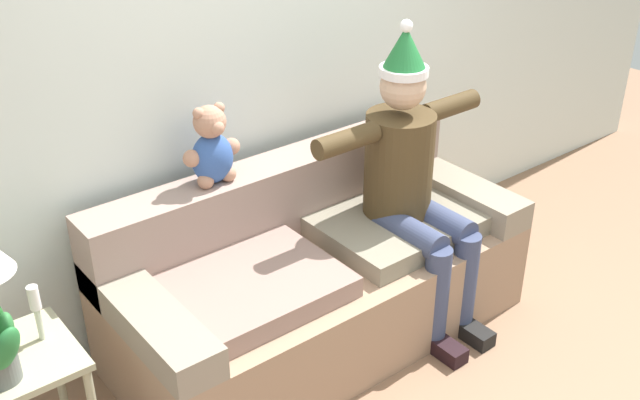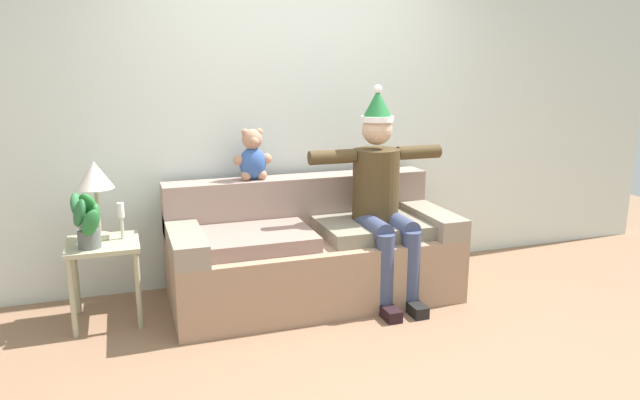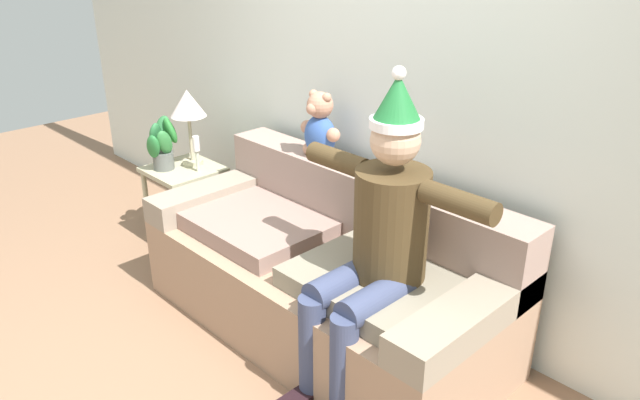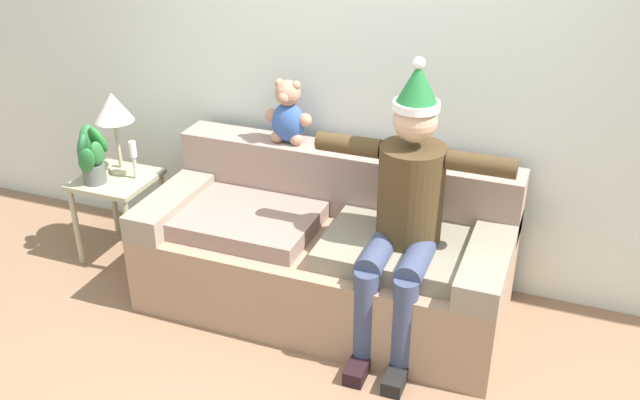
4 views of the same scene
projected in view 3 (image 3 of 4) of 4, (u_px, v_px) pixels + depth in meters
The scene contains 9 objects.
back_wall at pixel (400, 73), 3.26m from camera, with size 7.00×0.10×2.70m, color silver.
couch at pixel (327, 273), 3.32m from camera, with size 2.04×0.92×0.85m.
person_seated at pixel (377, 239), 2.72m from camera, with size 1.02×0.77×1.55m.
teddy_bear at pixel (320, 128), 3.46m from camera, with size 0.29×0.17×0.38m.
side_table at pixel (184, 181), 4.23m from camera, with size 0.46×0.46×0.55m.
table_lamp at pixel (188, 107), 4.10m from camera, with size 0.24×0.24×0.52m.
potted_plant at pixel (162, 144), 4.11m from camera, with size 0.23×0.27×0.37m.
candle_tall at pixel (168, 144), 4.20m from camera, with size 0.04×0.04×0.23m.
candle_short at pixel (197, 149), 4.07m from camera, with size 0.04×0.04×0.25m.
Camera 3 is at (2.04, -1.02, 2.06)m, focal length 34.40 mm.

